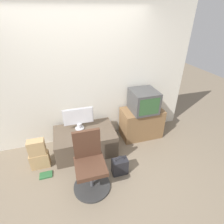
% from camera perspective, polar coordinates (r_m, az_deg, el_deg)
% --- Properties ---
extents(ground_plane, '(12.00, 12.00, 0.00)m').
position_cam_1_polar(ground_plane, '(3.01, -4.45, -22.70)').
color(ground_plane, '#7F705B').
extents(wall_back, '(4.40, 0.05, 2.60)m').
position_cam_1_polar(wall_back, '(3.32, -10.40, 10.47)').
color(wall_back, silver).
rests_on(wall_back, ground_plane).
extents(desk, '(1.12, 0.72, 0.45)m').
position_cam_1_polar(desk, '(3.44, -8.71, -9.33)').
color(desk, brown).
rests_on(desk, ground_plane).
extents(side_stand, '(0.84, 0.48, 0.64)m').
position_cam_1_polar(side_stand, '(3.79, 9.52, -3.48)').
color(side_stand, olive).
rests_on(side_stand, ground_plane).
extents(main_monitor, '(0.55, 0.17, 0.44)m').
position_cam_1_polar(main_monitor, '(3.27, -10.86, -2.00)').
color(main_monitor, silver).
rests_on(main_monitor, desk).
extents(keyboard, '(0.37, 0.13, 0.01)m').
position_cam_1_polar(keyboard, '(3.20, -9.46, -7.52)').
color(keyboard, silver).
rests_on(keyboard, desk).
extents(mouse, '(0.07, 0.03, 0.03)m').
position_cam_1_polar(mouse, '(3.21, -4.76, -6.82)').
color(mouse, silver).
rests_on(mouse, desk).
extents(crt_tv, '(0.49, 0.52, 0.43)m').
position_cam_1_polar(crt_tv, '(3.50, 10.27, 3.57)').
color(crt_tv, '#474747').
rests_on(crt_tv, side_stand).
extents(office_chair, '(0.57, 0.57, 0.96)m').
position_cam_1_polar(office_chair, '(2.73, -7.18, -17.31)').
color(office_chair, '#333333').
rests_on(office_chair, ground_plane).
extents(cardboard_box_lower, '(0.31, 0.16, 0.29)m').
position_cam_1_polar(cardboard_box_lower, '(3.39, -22.42, -14.24)').
color(cardboard_box_lower, tan).
rests_on(cardboard_box_lower, ground_plane).
extents(cardboard_box_upper, '(0.27, 0.15, 0.28)m').
position_cam_1_polar(cardboard_box_upper, '(3.21, -23.43, -10.55)').
color(cardboard_box_upper, tan).
rests_on(cardboard_box_upper, cardboard_box_lower).
extents(handbag, '(0.26, 0.15, 0.39)m').
position_cam_1_polar(handbag, '(3.05, 2.56, -17.29)').
color(handbag, '#232328').
rests_on(handbag, ground_plane).
extents(book, '(0.20, 0.14, 0.02)m').
position_cam_1_polar(book, '(3.30, -20.75, -18.68)').
color(book, '#2D6638').
rests_on(book, ground_plane).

